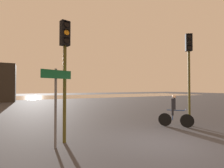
{
  "coord_description": "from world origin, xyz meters",
  "views": [
    {
      "loc": [
        -4.45,
        -4.62,
        1.97
      ],
      "look_at": [
        0.5,
        5.0,
        2.2
      ],
      "focal_mm": 28.0,
      "sensor_mm": 36.0,
      "label": 1
    }
  ],
  "objects": [
    {
      "name": "cyclist",
      "position": [
        2.42,
        1.81,
        0.82
      ],
      "size": [
        1.19,
        1.28,
        1.62
      ],
      "rotation": [
        0.0,
        0.0,
        -2.39
      ],
      "color": "black",
      "rests_on": "ground"
    },
    {
      "name": "ground_plane",
      "position": [
        0.0,
        0.0,
        0.0
      ],
      "size": [
        120.0,
        120.0,
        0.0
      ],
      "primitive_type": "plane",
      "color": "#333338"
    },
    {
      "name": "water_strip",
      "position": [
        0.0,
        34.64,
        0.0
      ],
      "size": [
        80.0,
        16.0,
        0.01
      ],
      "primitive_type": "cube",
      "color": "gray",
      "rests_on": "ground"
    },
    {
      "name": "traffic_light_near_left",
      "position": [
        -3.09,
        1.76,
        3.06
      ],
      "size": [
        0.37,
        0.38,
        4.4
      ],
      "rotation": [
        0.0,
        0.0,
        3.37
      ],
      "color": "#4C4719",
      "rests_on": "ground"
    },
    {
      "name": "traffic_light_near_right",
      "position": [
        3.28,
        1.61,
        3.31
      ],
      "size": [
        0.4,
        0.42,
        4.79
      ],
      "rotation": [
        0.0,
        0.0,
        2.53
      ],
      "color": "#4C4719",
      "rests_on": "ground"
    },
    {
      "name": "direction_sign_post",
      "position": [
        -3.46,
        1.32,
        1.7
      ],
      "size": [
        1.03,
        0.45,
        2.6
      ],
      "rotation": [
        0.0,
        0.0,
        3.53
      ],
      "color": "slate",
      "rests_on": "ground"
    }
  ]
}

